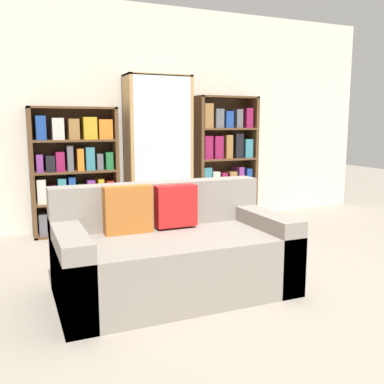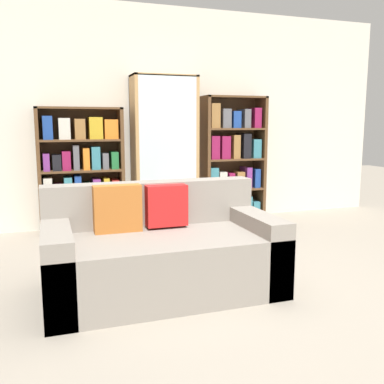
{
  "view_description": "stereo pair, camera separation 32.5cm",
  "coord_description": "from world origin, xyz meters",
  "px_view_note": "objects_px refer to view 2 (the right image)",
  "views": [
    {
      "loc": [
        -1.67,
        -2.55,
        1.27
      ],
      "look_at": [
        0.01,
        1.39,
        0.58
      ],
      "focal_mm": 40.0,
      "sensor_mm": 36.0,
      "label": 1
    },
    {
      "loc": [
        -1.37,
        -2.67,
        1.27
      ],
      "look_at": [
        0.01,
        1.39,
        0.58
      ],
      "focal_mm": 40.0,
      "sensor_mm": 36.0,
      "label": 2
    }
  ],
  "objects_px": {
    "display_cabinet": "(164,152)",
    "couch": "(161,253)",
    "bookshelf_left": "(81,174)",
    "bookshelf_right": "(232,162)",
    "wine_bottle": "(230,219)"
  },
  "relations": [
    {
      "from": "display_cabinet",
      "to": "couch",
      "type": "bearing_deg",
      "value": -106.01
    },
    {
      "from": "couch",
      "to": "bookshelf_right",
      "type": "xyz_separation_m",
      "value": [
        1.52,
        2.08,
        0.48
      ]
    },
    {
      "from": "couch",
      "to": "bookshelf_right",
      "type": "relative_size",
      "value": 1.06
    },
    {
      "from": "couch",
      "to": "bookshelf_left",
      "type": "xyz_separation_m",
      "value": [
        -0.41,
        2.08,
        0.4
      ]
    },
    {
      "from": "bookshelf_left",
      "to": "bookshelf_right",
      "type": "height_order",
      "value": "bookshelf_right"
    },
    {
      "from": "couch",
      "to": "bookshelf_right",
      "type": "distance_m",
      "value": 2.62
    },
    {
      "from": "bookshelf_left",
      "to": "bookshelf_right",
      "type": "distance_m",
      "value": 1.93
    },
    {
      "from": "bookshelf_left",
      "to": "wine_bottle",
      "type": "bearing_deg",
      "value": -21.12
    },
    {
      "from": "bookshelf_right",
      "to": "wine_bottle",
      "type": "distance_m",
      "value": 0.93
    },
    {
      "from": "bookshelf_right",
      "to": "wine_bottle",
      "type": "xyz_separation_m",
      "value": [
        -0.3,
        -0.63,
        -0.61
      ]
    },
    {
      "from": "bookshelf_right",
      "to": "couch",
      "type": "bearing_deg",
      "value": -126.08
    },
    {
      "from": "display_cabinet",
      "to": "bookshelf_right",
      "type": "bearing_deg",
      "value": 1.0
    },
    {
      "from": "bookshelf_left",
      "to": "wine_bottle",
      "type": "height_order",
      "value": "bookshelf_left"
    },
    {
      "from": "display_cabinet",
      "to": "wine_bottle",
      "type": "xyz_separation_m",
      "value": [
        0.62,
        -0.61,
        -0.76
      ]
    },
    {
      "from": "display_cabinet",
      "to": "wine_bottle",
      "type": "height_order",
      "value": "display_cabinet"
    }
  ]
}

